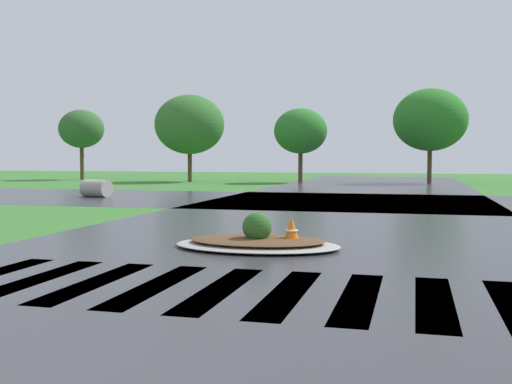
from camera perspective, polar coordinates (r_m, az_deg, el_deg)
asphalt_roadway at (r=13.27m, az=3.79°, el=-4.17°), size 10.82×80.00×0.01m
asphalt_cross_road at (r=23.95m, az=8.65°, el=-0.83°), size 90.00×9.74×0.01m
crosswalk_stripes at (r=8.15m, az=-3.34°, el=-8.96°), size 7.65×2.90×0.01m
median_island at (r=11.66m, az=0.10°, el=-4.58°), size 3.16×2.06×0.68m
drainage_pipe_stack at (r=26.86m, az=-14.58°, el=0.33°), size 1.34×1.01×0.74m
traffic_cone at (r=11.67m, az=3.32°, el=-3.78°), size 0.39×0.39×0.61m
background_treeline at (r=39.65m, az=14.58°, el=6.28°), size 46.59×6.41×6.00m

